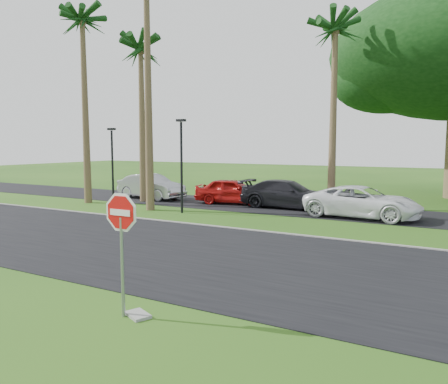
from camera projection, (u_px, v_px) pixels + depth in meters
ground at (187, 274)px, 11.55m from camera, size 120.00×120.00×0.00m
road at (224, 257)px, 13.28m from camera, size 120.00×8.00×0.02m
parking_strip at (323, 211)px, 22.41m from camera, size 120.00×5.00×0.02m
curb at (275, 233)px, 16.80m from camera, size 120.00×0.12×0.06m
stop_sign_near at (121, 229)px, 8.50m from camera, size 1.05×0.07×2.62m
palm_left_far at (82, 24)px, 24.53m from camera, size 5.00×5.00×11.50m
palm_left_mid at (141, 53)px, 25.23m from camera, size 5.00×5.00×10.00m
palm_center at (335, 33)px, 22.72m from camera, size 5.00×5.00×10.50m
streetlight_left at (112, 160)px, 25.08m from camera, size 0.45×0.25×4.34m
streetlight_right at (181, 160)px, 21.54m from camera, size 0.45×0.25×4.64m
car_silver at (151, 187)px, 27.35m from camera, size 4.79×2.14×1.53m
car_red at (233, 191)px, 24.98m from camera, size 4.52×2.49×1.46m
car_dark at (287, 194)px, 23.35m from camera, size 5.13×2.13×1.48m
car_minivan at (362, 202)px, 20.25m from camera, size 5.43×2.77×1.47m
utility_slab at (138, 315)px, 8.70m from camera, size 0.64×0.54×0.06m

